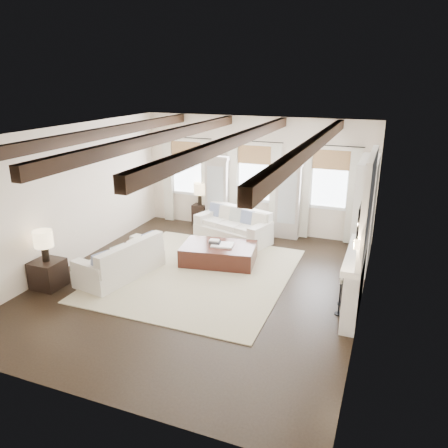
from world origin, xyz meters
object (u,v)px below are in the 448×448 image
at_px(sofa_left, 122,262).
at_px(ottoman, 219,254).
at_px(side_table_front, 48,274).
at_px(sofa_back, 234,228).
at_px(side_table_back, 201,214).

xyz_separation_m(sofa_left, ottoman, (1.69, 1.46, -0.12)).
bearing_deg(side_table_front, sofa_back, 56.13).
bearing_deg(ottoman, side_table_front, -148.83).
bearing_deg(side_table_front, sofa_left, 40.02).
bearing_deg(sofa_back, side_table_front, -123.87).
height_order(sofa_left, ottoman, sofa_left).
xyz_separation_m(sofa_left, side_table_front, (-1.17, -0.98, -0.04)).
relative_size(ottoman, side_table_back, 2.73).
height_order(side_table_front, side_table_back, side_table_back).
xyz_separation_m(sofa_left, side_table_back, (0.14, 3.88, -0.03)).
bearing_deg(side_table_back, sofa_left, -92.01).
bearing_deg(side_table_front, side_table_back, 74.97).
xyz_separation_m(ottoman, side_table_front, (-2.86, -2.44, 0.07)).
distance_m(sofa_back, side_table_back, 1.63).
relative_size(sofa_left, side_table_back, 3.39).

